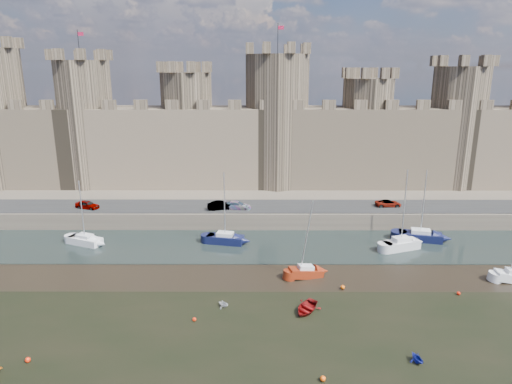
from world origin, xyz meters
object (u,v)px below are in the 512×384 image
car_2 (237,205)px  car_3 (388,203)px  car_1 (221,205)px  sailboat_0 (85,240)px  sailboat_3 (420,235)px  sailboat_2 (401,244)px  sailboat_4 (306,271)px  sailboat_1 (225,238)px  car_0 (87,205)px

car_2 → car_3: (23.32, 1.32, -0.06)m
car_1 → car_3: (25.81, 1.56, -0.11)m
sailboat_0 → sailboat_3: size_ratio=0.89×
car_1 → sailboat_3: 29.05m
sailboat_2 → sailboat_4: (-13.45, -8.15, -0.16)m
car_3 → sailboat_0: (-43.78, -9.50, -2.33)m
sailboat_1 → sailboat_4: 14.27m
sailboat_2 → sailboat_1: bearing=154.5°
car_2 → sailboat_4: 20.08m
sailboat_1 → sailboat_2: sailboat_2 is taller
car_2 → sailboat_3: (25.75, -6.60, -2.33)m
car_1 → sailboat_1: 7.99m
car_3 → sailboat_0: sailboat_0 is taller
car_0 → car_3: (46.21, 1.19, -0.09)m
car_0 → sailboat_3: size_ratio=0.37×
car_3 → sailboat_4: bearing=140.1°
sailboat_3 → sailboat_4: size_ratio=1.09×
sailboat_3 → sailboat_4: sailboat_3 is taller
car_1 → sailboat_4: bearing=-162.6°
car_1 → sailboat_0: size_ratio=0.45×
car_0 → sailboat_3: (48.65, -6.73, -2.36)m
sailboat_3 → sailboat_4: bearing=-132.5°
car_3 → sailboat_0: bearing=99.6°
car_0 → sailboat_2: bearing=-82.9°
sailboat_0 → sailboat_1: size_ratio=0.90×
car_2 → sailboat_0: sailboat_0 is taller
car_2 → sailboat_0: bearing=120.4°
car_0 → car_1: size_ratio=0.94×
sailboat_0 → car_2: bearing=44.3°
sailboat_1 → sailboat_0: bearing=-167.3°
car_1 → sailboat_4: (11.12, -17.73, -2.47)m
car_3 → sailboat_3: bearing=-165.6°
sailboat_3 → car_3: bearing=121.0°
sailboat_2 → sailboat_4: 15.73m
car_3 → sailboat_4: 24.36m
sailboat_3 → sailboat_1: bearing=-163.6°
sailboat_0 → sailboat_2: bearing=20.3°
car_3 → sailboat_2: bearing=171.0°
car_0 → sailboat_2: sailboat_2 is taller
car_1 → sailboat_3: sailboat_3 is taller
sailboat_0 → sailboat_3: 46.23m
car_2 → sailboat_0: 22.16m
car_1 → car_2: bearing=-99.3°
car_2 → car_3: size_ratio=1.06×
car_2 → sailboat_0: size_ratio=0.47×
car_1 → sailboat_1: (1.12, -7.54, -2.37)m
car_1 → sailboat_4: 21.07m
car_1 → sailboat_2: (24.57, -9.58, -2.31)m
car_2 → sailboat_1: bearing=178.7°
car_0 → sailboat_1: 23.05m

